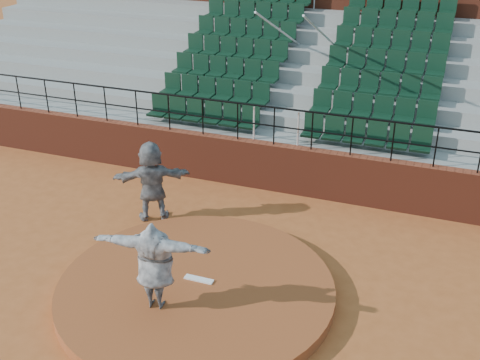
% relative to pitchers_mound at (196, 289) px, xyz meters
% --- Properties ---
extents(ground, '(90.00, 90.00, 0.00)m').
position_rel_pitchers_mound_xyz_m(ground, '(0.00, 0.00, -0.12)').
color(ground, '#A75325').
rests_on(ground, ground).
extents(pitchers_mound, '(5.50, 5.50, 0.25)m').
position_rel_pitchers_mound_xyz_m(pitchers_mound, '(0.00, 0.00, 0.00)').
color(pitchers_mound, brown).
rests_on(pitchers_mound, ground).
extents(pitching_rubber, '(0.60, 0.15, 0.03)m').
position_rel_pitchers_mound_xyz_m(pitching_rubber, '(0.00, 0.15, 0.14)').
color(pitching_rubber, white).
rests_on(pitching_rubber, pitchers_mound).
extents(boundary_wall, '(24.00, 0.30, 1.30)m').
position_rel_pitchers_mound_xyz_m(boundary_wall, '(0.00, 5.00, 0.53)').
color(boundary_wall, maroon).
rests_on(boundary_wall, ground).
extents(wall_railing, '(24.04, 0.05, 1.03)m').
position_rel_pitchers_mound_xyz_m(wall_railing, '(0.00, 5.00, 1.90)').
color(wall_railing, black).
rests_on(wall_railing, boundary_wall).
extents(seating_deck, '(24.00, 5.97, 4.63)m').
position_rel_pitchers_mound_xyz_m(seating_deck, '(0.00, 8.65, 1.32)').
color(seating_deck, gray).
rests_on(seating_deck, ground).
extents(press_box_facade, '(24.00, 3.00, 7.10)m').
position_rel_pitchers_mound_xyz_m(press_box_facade, '(0.00, 12.60, 3.43)').
color(press_box_facade, maroon).
rests_on(press_box_facade, ground).
extents(pitcher, '(2.25, 0.88, 1.78)m').
position_rel_pitchers_mound_xyz_m(pitcher, '(-0.41, -0.84, 1.01)').
color(pitcher, black).
rests_on(pitcher, pitchers_mound).
extents(fielder, '(1.90, 1.43, 1.99)m').
position_rel_pitchers_mound_xyz_m(fielder, '(-2.25, 2.49, 0.87)').
color(fielder, black).
rests_on(fielder, ground).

